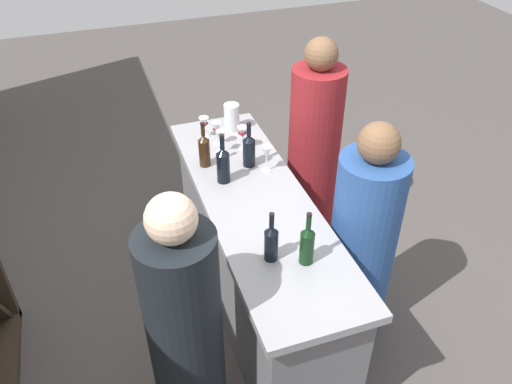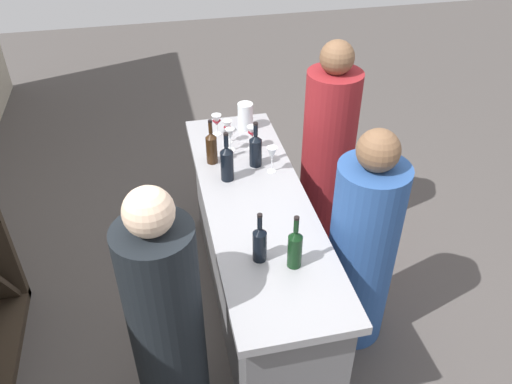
{
  "view_description": "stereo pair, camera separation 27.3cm",
  "coord_description": "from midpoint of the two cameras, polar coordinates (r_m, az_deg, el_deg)",
  "views": [
    {
      "loc": [
        -2.25,
        0.77,
        2.71
      ],
      "look_at": [
        0.0,
        0.0,
        0.95
      ],
      "focal_mm": 36.3,
      "sensor_mm": 36.0,
      "label": 1
    },
    {
      "loc": [
        -2.32,
        0.51,
        2.71
      ],
      "look_at": [
        0.0,
        0.0,
        0.95
      ],
      "focal_mm": 36.3,
      "sensor_mm": 36.0,
      "label": 2
    }
  ],
  "objects": [
    {
      "name": "water_pitcher",
      "position": [
        3.63,
        0.99,
        8.31
      ],
      "size": [
        0.11,
        0.11,
        0.19
      ],
      "color": "silver",
      "rests_on": "bar_counter"
    },
    {
      "name": "person_right_guest",
      "position": [
        2.56,
        -6.64,
        -15.11
      ],
      "size": [
        0.43,
        0.43,
        1.55
      ],
      "rotation": [
        0.0,
        0.0,
        -1.31
      ],
      "color": "black",
      "rests_on": "ground"
    },
    {
      "name": "person_left_guest",
      "position": [
        3.09,
        14.09,
        -6.39
      ],
      "size": [
        0.44,
        0.44,
        1.46
      ],
      "rotation": [
        0.0,
        0.0,
        1.7
      ],
      "color": "#284C8C",
      "rests_on": "ground"
    },
    {
      "name": "wine_glass_far_left",
      "position": [
        3.36,
        -0.55,
        6.21
      ],
      "size": [
        0.07,
        0.07,
        0.16
      ],
      "color": "white",
      "rests_on": "bar_counter"
    },
    {
      "name": "bar_counter",
      "position": [
        3.28,
        2.4,
        -7.07
      ],
      "size": [
        2.02,
        0.6,
        0.9
      ],
      "color": "slate",
      "rests_on": "ground"
    },
    {
      "name": "wine_bottle_second_left_near_black",
      "position": [
        2.54,
        3.5,
        -5.71
      ],
      "size": [
        0.07,
        0.07,
        0.29
      ],
      "color": "black",
      "rests_on": "bar_counter"
    },
    {
      "name": "wine_glass_near_center",
      "position": [
        3.39,
        1.92,
        6.48
      ],
      "size": [
        0.07,
        0.07,
        0.16
      ],
      "color": "white",
      "rests_on": "bar_counter"
    },
    {
      "name": "wine_bottle_second_right_near_black",
      "position": [
        3.22,
        2.39,
        4.65
      ],
      "size": [
        0.08,
        0.08,
        0.3
      ],
      "color": "black",
      "rests_on": "bar_counter"
    },
    {
      "name": "ground_plane",
      "position": [
        3.61,
        2.22,
        -12.32
      ],
      "size": [
        12.0,
        12.0,
        0.0
      ],
      "primitive_type": "plane",
      "color": "#4C4744"
    },
    {
      "name": "wine_glass_far_center",
      "position": [
        3.56,
        -2.16,
        7.74
      ],
      "size": [
        0.07,
        0.07,
        0.15
      ],
      "color": "white",
      "rests_on": "bar_counter"
    },
    {
      "name": "wine_bottle_leftmost_dark_green",
      "position": [
        2.52,
        7.43,
        -6.2
      ],
      "size": [
        0.07,
        0.07,
        0.3
      ],
      "color": "black",
      "rests_on": "bar_counter"
    },
    {
      "name": "person_center_guest",
      "position": [
        3.82,
        9.97,
        4.26
      ],
      "size": [
        0.44,
        0.44,
        1.54
      ],
      "rotation": [
        0.0,
        0.0,
        1.76
      ],
      "color": "maroon",
      "rests_on": "ground"
    },
    {
      "name": "wine_bottle_center_near_black",
      "position": [
        3.08,
        -0.69,
        3.23
      ],
      "size": [
        0.08,
        0.08,
        0.32
      ],
      "color": "black",
      "rests_on": "bar_counter"
    },
    {
      "name": "wine_bottle_rightmost_amber_brown",
      "position": [
        3.24,
        -2.53,
        4.94
      ],
      "size": [
        0.07,
        0.07,
        0.3
      ],
      "color": "#331E0F",
      "rests_on": "bar_counter"
    },
    {
      "name": "wine_glass_near_right",
      "position": [
        3.45,
        -0.89,
        7.05
      ],
      "size": [
        0.06,
        0.06,
        0.16
      ],
      "color": "white",
      "rests_on": "bar_counter"
    },
    {
      "name": "wine_glass_near_left",
      "position": [
        3.15,
        4.26,
        4.09
      ],
      "size": [
        0.07,
        0.07,
        0.17
      ],
      "color": "white",
      "rests_on": "bar_counter"
    }
  ]
}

